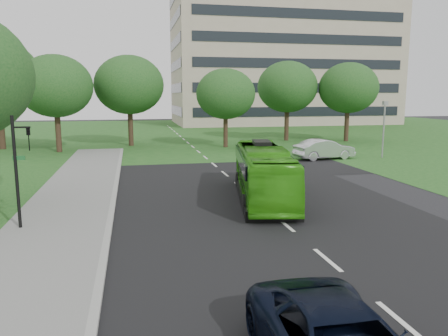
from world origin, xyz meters
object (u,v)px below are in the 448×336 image
Objects in this scene: tree_park_b at (129,85)px; tree_park_d at (287,87)px; tree_park_e at (348,88)px; bus at (263,173)px; tree_park_c at (226,94)px; sedan at (324,149)px; tree_park_a at (55,86)px; camera_pole at (384,121)px; traffic_light at (19,164)px; office_building at (282,56)px.

tree_park_b is 1.02× the size of tree_park_d.
bus is at bearing -125.00° from tree_park_e.
sedan is (6.26, -10.03, -4.55)m from tree_park_c.
tree_park_c is (16.11, 0.61, -0.70)m from tree_park_a.
tree_park_d is 15.93m from camera_pole.
tree_park_e reaches higher than traffic_light.
traffic_light is (-4.14, -29.08, -3.66)m from tree_park_b.
tree_park_b is at bearing 152.35° from camera_pole.
sedan is at bearing -22.83° from tree_park_a.
tree_park_b reaches higher than bus.
tree_park_c is 1.56× the size of sedan.
tree_park_c is at bearing -116.89° from office_building.
office_building is at bearing 53.79° from traffic_light.
tree_park_a reaches higher than camera_pole.
tree_park_a is 16.14m from tree_park_c.
tree_park_e is (14.90, 2.83, 0.69)m from tree_park_c.
tree_park_a is 25.16m from tree_park_d.
office_building is 49.86m from sedan.
tree_park_a is 1.87× the size of camera_pole.
tree_park_a is 1.00× the size of tree_park_e.
tree_park_e is at bearing 10.76° from tree_park_c.
office_building is at bearing 47.11° from tree_park_a.
tree_park_e is at bearing -18.88° from tree_park_d.
camera_pole is (11.49, -10.26, -2.30)m from tree_park_c.
traffic_light is (-32.32, -62.57, -9.84)m from office_building.
camera_pole reaches higher than traffic_light.
tree_park_a reaches higher than traffic_light.
office_building is at bearing 83.67° from tree_park_e.
tree_park_e is at bearing 65.45° from bus.
traffic_light is at bearing -117.92° from tree_park_c.
tree_park_b reaches higher than tree_park_c.
tree_park_b is 10.11m from tree_park_c.
office_building is 4.48× the size of tree_park_e.
office_building is 4.28× the size of tree_park_b.
office_building reaches higher than tree_park_d.
tree_park_c is at bearing 2.17° from tree_park_a.
tree_park_e reaches higher than tree_park_c.
sedan is at bearing -40.30° from tree_park_b.
tree_park_b is (6.61, 3.95, 0.23)m from tree_park_a.
tree_park_b reaches higher than traffic_light.
traffic_light is at bearing -143.08° from camera_pole.
sedan is at bearing -58.03° from tree_park_c.
office_building reaches higher than tree_park_c.
tree_park_e is (-3.77, -34.00, -6.42)m from office_building.
tree_park_b reaches higher than tree_park_e.
tree_park_e is (6.50, -2.22, -0.13)m from tree_park_d.
traffic_light is (-10.81, -3.25, 1.31)m from bus.
office_building reaches higher than tree_park_e.
camera_pole is (-7.18, -47.09, -9.41)m from office_building.
tree_park_d is 6.87m from tree_park_e.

